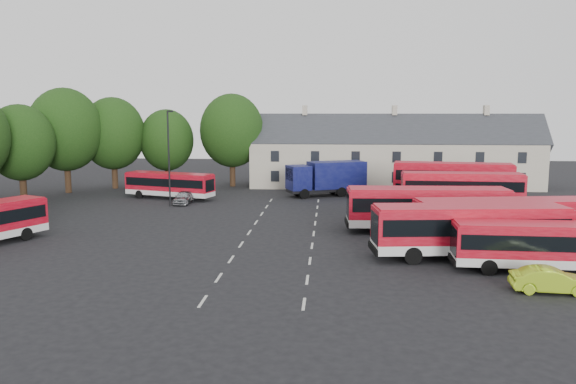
# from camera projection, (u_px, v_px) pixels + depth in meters

# --- Properties ---
(ground) EXTENTS (140.00, 140.00, 0.00)m
(ground) POSITION_uv_depth(u_px,v_px,m) (245.00, 238.00, 41.45)
(ground) COLOR black
(ground) RESTS_ON ground
(lane_markings) EXTENTS (5.15, 33.80, 0.01)m
(lane_markings) POSITION_uv_depth(u_px,v_px,m) (281.00, 233.00, 43.24)
(lane_markings) COLOR beige
(lane_markings) RESTS_ON ground
(treeline) EXTENTS (29.92, 32.59, 12.01)m
(treeline) POSITION_uv_depth(u_px,v_px,m) (83.00, 136.00, 61.17)
(treeline) COLOR black
(treeline) RESTS_ON ground
(terrace_houses) EXTENTS (35.70, 7.13, 10.06)m
(terrace_houses) POSITION_uv_depth(u_px,v_px,m) (393.00, 156.00, 69.47)
(terrace_houses) COLOR beige
(terrace_houses) RESTS_ON ground
(bus_row_a) EXTENTS (10.29, 2.71, 2.89)m
(bus_row_a) POSITION_uv_depth(u_px,v_px,m) (544.00, 243.00, 32.49)
(bus_row_a) COLOR silver
(bus_row_a) RESTS_ON ground
(bus_row_b) EXTENTS (12.32, 4.09, 3.42)m
(bus_row_b) POSITION_uv_depth(u_px,v_px,m) (469.00, 227.00, 35.40)
(bus_row_b) COLOR silver
(bus_row_b) RESTS_ON ground
(bus_row_c) EXTENTS (12.23, 4.34, 3.39)m
(bus_row_c) POSITION_uv_depth(u_px,v_px,m) (504.00, 219.00, 38.15)
(bus_row_c) COLOR silver
(bus_row_c) RESTS_ON ground
(bus_row_d) EXTENTS (12.39, 3.37, 3.47)m
(bus_row_d) POSITION_uv_depth(u_px,v_px,m) (427.00, 206.00, 43.27)
(bus_row_d) COLOR silver
(bus_row_d) RESTS_ON ground
(bus_row_e) EXTENTS (10.41, 2.58, 2.93)m
(bus_row_e) POSITION_uv_depth(u_px,v_px,m) (423.00, 205.00, 45.38)
(bus_row_e) COLOR silver
(bus_row_e) RESTS_ON ground
(bus_dd_south) EXTENTS (10.18, 2.79, 4.13)m
(bus_dd_south) POSITION_uv_depth(u_px,v_px,m) (461.00, 193.00, 47.98)
(bus_dd_south) COLOR silver
(bus_dd_south) RESTS_ON ground
(bus_dd_north) EXTENTS (11.20, 3.99, 4.50)m
(bus_dd_north) POSITION_uv_depth(u_px,v_px,m) (452.00, 183.00, 53.26)
(bus_dd_north) COLOR silver
(bus_dd_north) RESTS_ON ground
(bus_north) EXTENTS (10.11, 5.11, 2.80)m
(bus_north) POSITION_uv_depth(u_px,v_px,m) (169.00, 183.00, 60.06)
(bus_north) COLOR silver
(bus_north) RESTS_ON ground
(box_truck) EXTENTS (9.05, 5.92, 3.80)m
(box_truck) POSITION_uv_depth(u_px,v_px,m) (327.00, 177.00, 62.14)
(box_truck) COLOR black
(box_truck) RESTS_ON ground
(silver_car) EXTENTS (1.56, 3.86, 1.31)m
(silver_car) POSITION_uv_depth(u_px,v_px,m) (184.00, 197.00, 56.95)
(silver_car) COLOR #9B9EA2
(silver_car) RESTS_ON ground
(lime_car) EXTENTS (4.08, 1.70, 1.31)m
(lime_car) POSITION_uv_depth(u_px,v_px,m) (551.00, 280.00, 28.91)
(lime_car) COLOR #A6CE1F
(lime_car) RESTS_ON ground
(lamppost) EXTENTS (0.65, 0.39, 9.40)m
(lamppost) POSITION_uv_depth(u_px,v_px,m) (169.00, 156.00, 54.67)
(lamppost) COLOR black
(lamppost) RESTS_ON ground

